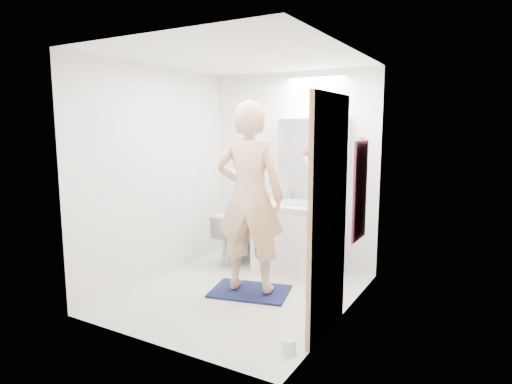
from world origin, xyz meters
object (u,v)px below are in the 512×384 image
Objects in this scene: toilet at (238,238)px; soap_bottle_b at (290,194)px; toothbrush_cup at (317,200)px; medicine_cabinet at (312,147)px; toilet_paper_roll at (289,345)px; person at (250,197)px; vanity_cabinet at (294,239)px; soap_bottle_a at (277,192)px.

soap_bottle_b reaches higher than toilet.
toothbrush_cup is at bearing -157.11° from toilet.
medicine_cabinet is 1.30× the size of toilet.
medicine_cabinet is 0.65m from soap_bottle_b.
medicine_cabinet is 8.00× the size of toilet_paper_roll.
toilet is at bearing -64.65° from person.
soap_bottle_b is at bearing 128.08° from vanity_cabinet.
medicine_cabinet reaches higher than soap_bottle_b.
soap_bottle_b is at bearing 176.91° from toothbrush_cup.
toilet_paper_roll is at bearing -66.20° from vanity_cabinet.
soap_bottle_b is (-0.27, -0.03, -0.59)m from medicine_cabinet.
soap_bottle_a is 1.94× the size of toilet_paper_roll.
toothbrush_cup is at bearing 1.06° from soap_bottle_a.
toilet_paper_roll is (0.88, -0.89, -0.97)m from person.
medicine_cabinet is 0.73m from soap_bottle_a.
medicine_cabinet reaches higher than toilet_paper_roll.
soap_bottle_b is at bearing -146.31° from toilet.
person reaches higher than toilet.
person reaches higher than vanity_cabinet.
toothbrush_cup is 2.17m from toilet_paper_roll.
toilet is 3.18× the size of soap_bottle_a.
toothbrush_cup is (0.23, 0.16, 0.47)m from vanity_cabinet.
soap_bottle_a is 2.27× the size of toothbrush_cup.
toilet is 1.21m from person.
toilet is 2.26m from toilet_paper_roll.
vanity_cabinet is 1.02× the size of medicine_cabinet.
toilet is 7.21× the size of toothbrush_cup.
toilet reaches higher than toilet_paper_roll.
person is (0.63, -0.78, 0.68)m from toilet.
soap_bottle_b is 2.33m from toilet_paper_roll.
medicine_cabinet is 4.13× the size of soap_bottle_a.
person is (-0.22, -1.10, -0.48)m from medicine_cabinet.
toilet is at bearing -153.09° from soap_bottle_b.
toilet_paper_roll is at bearing 120.90° from person.
toilet is 0.86m from soap_bottle_b.
toilet is at bearing -147.20° from soap_bottle_a.
soap_bottle_b is 1.57× the size of toilet_paper_roll.
medicine_cabinet is (0.13, 0.21, 1.11)m from vanity_cabinet.
soap_bottle_a reaches higher than toilet_paper_roll.
medicine_cabinet is at bearing 152.99° from toothbrush_cup.
soap_bottle_b is at bearing 10.00° from soap_bottle_a.
toothbrush_cup is (0.37, -0.02, -0.04)m from soap_bottle_b.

